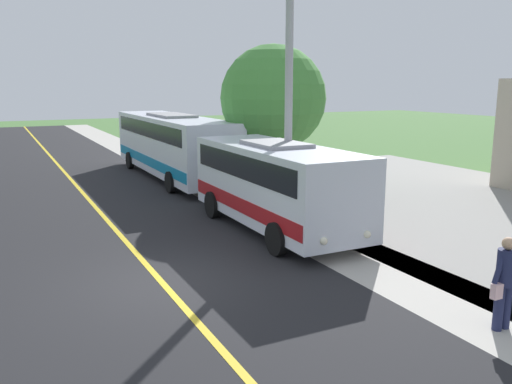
# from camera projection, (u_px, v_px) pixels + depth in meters

# --- Properties ---
(ground_plane) EXTENTS (120.00, 120.00, 0.00)m
(ground_plane) POSITION_uv_depth(u_px,v_px,m) (162.00, 283.00, 12.11)
(ground_plane) COLOR #477238
(road_surface) EXTENTS (8.00, 100.00, 0.01)m
(road_surface) POSITION_uv_depth(u_px,v_px,m) (162.00, 283.00, 12.11)
(road_surface) COLOR black
(road_surface) RESTS_ON ground
(sidewalk) EXTENTS (2.40, 100.00, 0.01)m
(sidewalk) POSITION_uv_depth(u_px,v_px,m) (348.00, 251.00, 14.39)
(sidewalk) COLOR #B2ADA3
(sidewalk) RESTS_ON ground
(road_centre_line) EXTENTS (0.16, 100.00, 0.00)m
(road_centre_line) POSITION_uv_depth(u_px,v_px,m) (162.00, 282.00, 12.11)
(road_centre_line) COLOR gold
(road_centre_line) RESTS_ON ground
(shuttle_bus_front) EXTENTS (2.65, 7.40, 2.74)m
(shuttle_bus_front) POSITION_uv_depth(u_px,v_px,m) (276.00, 182.00, 16.25)
(shuttle_bus_front) COLOR silver
(shuttle_bus_front) RESTS_ON ground
(transit_bus_rear) EXTENTS (2.74, 11.59, 3.06)m
(transit_bus_rear) POSITION_uv_depth(u_px,v_px,m) (172.00, 143.00, 25.41)
(transit_bus_rear) COLOR silver
(transit_bus_rear) RESTS_ON ground
(pedestrian_with_bags) EXTENTS (0.72, 0.34, 1.77)m
(pedestrian_with_bags) POSITION_uv_depth(u_px,v_px,m) (505.00, 280.00, 9.64)
(pedestrian_with_bags) COLOR #1E2347
(pedestrian_with_bags) RESTS_ON ground
(street_light_pole) EXTENTS (1.97, 0.24, 8.09)m
(street_light_pole) POSITION_uv_depth(u_px,v_px,m) (285.00, 84.00, 15.94)
(street_light_pole) COLOR #9E9EA3
(street_light_pole) RESTS_ON ground
(tree_curbside) EXTENTS (4.40, 4.40, 6.08)m
(tree_curbside) POSITION_uv_depth(u_px,v_px,m) (273.00, 98.00, 21.94)
(tree_curbside) COLOR #4C3826
(tree_curbside) RESTS_ON ground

